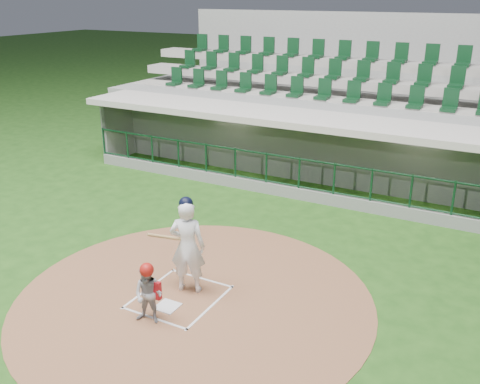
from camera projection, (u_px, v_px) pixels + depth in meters
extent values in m
plane|color=#1D4614|center=(187.00, 291.00, 11.06)|extent=(120.00, 120.00, 0.00)
cylinder|color=brown|center=(194.00, 299.00, 10.76)|extent=(7.20, 7.20, 0.01)
cube|color=silver|center=(168.00, 306.00, 10.47)|extent=(0.43, 0.43, 0.02)
cube|color=white|center=(149.00, 288.00, 11.14)|extent=(0.05, 1.80, 0.01)
cube|color=white|center=(211.00, 307.00, 10.47)|extent=(0.05, 1.80, 0.01)
cube|color=white|center=(202.00, 278.00, 11.51)|extent=(1.55, 0.05, 0.01)
cube|color=silver|center=(154.00, 318.00, 10.11)|extent=(1.55, 0.05, 0.01)
cube|color=slate|center=(316.00, 199.00, 17.43)|extent=(15.00, 3.00, 0.10)
cube|color=slate|center=(335.00, 146.00, 18.25)|extent=(15.00, 0.20, 2.70)
cube|color=#AEA99A|center=(334.00, 140.00, 18.07)|extent=(13.50, 0.04, 0.90)
cube|color=slate|center=(132.00, 131.00, 20.27)|extent=(0.20, 3.00, 2.70)
cube|color=#AFA89E|center=(318.00, 115.00, 16.22)|extent=(15.40, 3.50, 0.20)
cube|color=slate|center=(298.00, 194.00, 15.90)|extent=(15.00, 0.15, 0.40)
cube|color=black|center=(300.00, 143.00, 15.35)|extent=(15.00, 0.01, 0.95)
cube|color=brown|center=(327.00, 182.00, 18.20)|extent=(12.75, 0.40, 0.45)
cube|color=white|center=(235.00, 108.00, 17.81)|extent=(1.30, 0.35, 0.04)
cube|color=white|center=(420.00, 129.00, 15.13)|extent=(1.30, 0.35, 0.04)
imported|color=maroon|center=(219.00, 152.00, 19.42)|extent=(1.16, 0.79, 1.66)
imported|color=#B11319|center=(283.00, 157.00, 18.61)|extent=(1.11, 0.55, 1.83)
imported|color=maroon|center=(337.00, 168.00, 17.83)|extent=(0.79, 0.52, 1.60)
cube|color=gray|center=(350.00, 128.00, 19.51)|extent=(17.00, 6.50, 2.50)
cube|color=gray|center=(339.00, 103.00, 17.87)|extent=(16.60, 0.95, 0.30)
cube|color=gray|center=(349.00, 83.00, 18.45)|extent=(16.60, 0.95, 0.30)
cube|color=gray|center=(358.00, 64.00, 19.04)|extent=(16.60, 0.95, 0.30)
cube|color=gray|center=(377.00, 77.00, 21.78)|extent=(17.00, 0.25, 5.05)
imported|color=white|center=(188.00, 247.00, 10.74)|extent=(0.84, 0.68, 1.98)
sphere|color=black|center=(186.00, 204.00, 10.41)|extent=(0.28, 0.28, 0.28)
cylinder|color=tan|center=(170.00, 238.00, 10.56)|extent=(0.58, 0.79, 0.39)
imported|color=#99989E|center=(148.00, 295.00, 9.82)|extent=(0.63, 0.54, 1.14)
sphere|color=#A61611|center=(147.00, 270.00, 9.64)|extent=(0.26, 0.26, 0.26)
cube|color=#B3131B|center=(153.00, 289.00, 9.93)|extent=(0.32, 0.10, 0.35)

